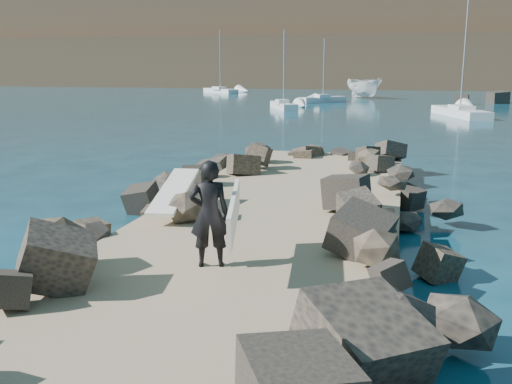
# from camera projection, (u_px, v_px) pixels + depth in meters

# --- Properties ---
(ground) EXTENTS (800.00, 800.00, 0.00)m
(ground) POSITION_uv_depth(u_px,v_px,m) (267.00, 245.00, 13.38)
(ground) COLOR #0F384C
(ground) RESTS_ON ground
(jetty) EXTENTS (6.00, 26.00, 0.60)m
(jetty) POSITION_uv_depth(u_px,v_px,m) (244.00, 261.00, 11.42)
(jetty) COLOR #8C7759
(jetty) RESTS_ON ground
(riprap_left) EXTENTS (2.60, 22.00, 1.00)m
(riprap_left) POSITION_uv_depth(u_px,v_px,m) (123.00, 234.00, 12.55)
(riprap_left) COLOR black
(riprap_left) RESTS_ON ground
(riprap_right) EXTENTS (2.60, 22.00, 1.00)m
(riprap_right) POSITION_uv_depth(u_px,v_px,m) (393.00, 255.00, 11.15)
(riprap_right) COLOR black
(riprap_right) RESTS_ON ground
(headland) EXTENTS (360.00, 140.00, 32.00)m
(headland) POSITION_uv_depth(u_px,v_px,m) (433.00, 22.00, 158.86)
(headland) COLOR #2D4919
(headland) RESTS_ON ground
(surfboard_resting) EXTENTS (0.98, 2.70, 0.09)m
(surfboard_resting) POSITION_uv_depth(u_px,v_px,m) (174.00, 196.00, 13.82)
(surfboard_resting) COLOR white
(surfboard_resting) RESTS_ON riprap_left
(boat_imported) EXTENTS (6.09, 7.04, 2.64)m
(boat_imported) POSITION_uv_depth(u_px,v_px,m) (364.00, 88.00, 73.55)
(boat_imported) COLOR silver
(boat_imported) RESTS_ON ground
(surfer_with_board) EXTENTS (1.16, 2.35, 1.93)m
(surfer_with_board) POSITION_uv_depth(u_px,v_px,m) (213.00, 214.00, 10.05)
(surfer_with_board) COLOR black
(surfer_with_board) RESTS_ON jetty
(sailboat_c) EXTENTS (4.29, 8.80, 10.23)m
(sailboat_c) POSITION_uv_depth(u_px,v_px,m) (460.00, 112.00, 47.50)
(sailboat_c) COLOR silver
(sailboat_c) RESTS_ON ground
(sailboat_e) EXTENTS (7.13, 6.84, 9.66)m
(sailboat_e) POSITION_uv_depth(u_px,v_px,m) (220.00, 91.00, 88.85)
(sailboat_e) COLOR silver
(sailboat_e) RESTS_ON ground
(sailboat_a) EXTENTS (3.84, 6.23, 7.60)m
(sailboat_a) POSITION_uv_depth(u_px,v_px,m) (283.00, 106.00, 55.14)
(sailboat_a) COLOR silver
(sailboat_a) RESTS_ON ground
(sailboat_b) EXTENTS (4.98, 5.25, 7.28)m
(sailboat_b) POSITION_uv_depth(u_px,v_px,m) (323.00, 100.00, 65.24)
(sailboat_b) COLOR silver
(sailboat_b) RESTS_ON ground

